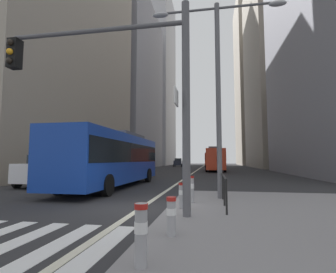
{
  "coord_description": "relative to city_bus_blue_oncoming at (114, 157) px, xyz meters",
  "views": [
    {
      "loc": [
        2.45,
        -8.6,
        1.66
      ],
      "look_at": [
        -3.24,
        23.81,
        4.64
      ],
      "focal_mm": 27.26,
      "sensor_mm": 36.0,
      "label": 1
    }
  ],
  "objects": [
    {
      "name": "bollard_back",
      "position": [
        5.15,
        -5.61,
        -1.17
      ],
      "size": [
        0.2,
        0.2,
        0.93
      ],
      "color": "#99999E",
      "rests_on": "median_island"
    },
    {
      "name": "city_bus_blue_oncoming",
      "position": [
        0.0,
        0.0,
        0.0
      ],
      "size": [
        2.73,
        11.41,
        3.4
      ],
      "color": "#14389E",
      "rests_on": "ground"
    },
    {
      "name": "bollard_front",
      "position": [
        4.89,
        -11.12,
        -1.2
      ],
      "size": [
        0.2,
        0.2,
        0.88
      ],
      "color": "#99999E",
      "rests_on": "median_island"
    },
    {
      "name": "sedan_white_oncoming",
      "position": [
        -4.3,
        -0.11,
        -0.85
      ],
      "size": [
        2.11,
        4.34,
        1.94
      ],
      "color": "silver",
      "rests_on": "ground"
    },
    {
      "name": "city_bus_red_distant",
      "position": [
        5.58,
        46.13,
        -0.0
      ],
      "size": [
        2.88,
        10.68,
        3.4
      ],
      "color": "red",
      "rests_on": "ground"
    },
    {
      "name": "bollard_right",
      "position": [
        4.95,
        -6.74,
        -1.24
      ],
      "size": [
        0.2,
        0.2,
        0.79
      ],
      "color": "#99999E",
      "rests_on": "median_island"
    },
    {
      "name": "car_oncoming_mid",
      "position": [
        -2.16,
        45.32,
        -0.85
      ],
      "size": [
        2.13,
        4.05,
        1.94
      ],
      "color": "#232838",
      "rests_on": "ground"
    },
    {
      "name": "office_tower_right_far",
      "position": [
        20.47,
        67.3,
        24.39
      ],
      "size": [
        13.23,
        19.4,
        52.44
      ],
      "primitive_type": "cube",
      "color": "gray",
      "rests_on": "ground"
    },
    {
      "name": "city_bus_red_receding",
      "position": [
        6.18,
        23.52,
        0.0
      ],
      "size": [
        2.87,
        11.73,
        3.4
      ],
      "color": "red",
      "rests_on": "ground"
    },
    {
      "name": "crosswalk_stripes",
      "position": [
        2.47,
        -10.12,
        -1.83
      ],
      "size": [
        6.75,
        3.2,
        0.01
      ],
      "color": "silver",
      "rests_on": "ground"
    },
    {
      "name": "pedestrian_railing",
      "position": [
        6.27,
        -5.33,
        -0.96
      ],
      "size": [
        0.06,
        4.22,
        0.98
      ],
      "color": "black",
      "rests_on": "median_island"
    },
    {
      "name": "bollard_left",
      "position": [
        5.08,
        -9.6,
        -1.26
      ],
      "size": [
        0.2,
        0.2,
        0.76
      ],
      "color": "#99999E",
      "rests_on": "median_island"
    },
    {
      "name": "ground_plane",
      "position": [
        3.47,
        13.88,
        -1.84
      ],
      "size": [
        160.0,
        160.0,
        0.0
      ],
      "primitive_type": "plane",
      "color": "#28282B"
    },
    {
      "name": "office_tower_left_mid",
      "position": [
        -12.53,
        38.0,
        16.22
      ],
      "size": [
        11.37,
        23.04,
        36.1
      ],
      "primitive_type": "cube",
      "color": "gray",
      "rests_on": "ground"
    },
    {
      "name": "office_tower_right_mid",
      "position": [
        20.47,
        41.64,
        19.76
      ],
      "size": [
        12.44,
        22.66,
        43.19
      ],
      "primitive_type": "cube",
      "color": "gray",
      "rests_on": "ground"
    },
    {
      "name": "street_lamp_post",
      "position": [
        6.17,
        -4.41,
        3.45
      ],
      "size": [
        5.5,
        0.32,
        8.0
      ],
      "color": "#56565B",
      "rests_on": "median_island"
    },
    {
      "name": "car_receding_far",
      "position": [
        6.89,
        33.19,
        -0.85
      ],
      "size": [
        2.18,
        4.52,
        1.94
      ],
      "color": "gold",
      "rests_on": "ground"
    },
    {
      "name": "car_receding_near",
      "position": [
        6.64,
        35.73,
        -0.85
      ],
      "size": [
        2.06,
        4.39,
        1.94
      ],
      "color": "silver",
      "rests_on": "ground"
    },
    {
      "name": "median_island",
      "position": [
        8.97,
        -7.12,
        -1.76
      ],
      "size": [
        9.0,
        10.0,
        0.15
      ],
      "primitive_type": "cube",
      "color": "gray",
      "rests_on": "ground"
    },
    {
      "name": "traffic_signal_gantry",
      "position": [
        3.3,
        -7.83,
        2.26
      ],
      "size": [
        5.77,
        0.65,
        6.0
      ],
      "color": "#515156",
      "rests_on": "median_island"
    },
    {
      "name": "office_tower_left_far",
      "position": [
        -12.53,
        63.57,
        25.56
      ],
      "size": [
        11.53,
        19.36,
        54.8
      ],
      "primitive_type": "cube",
      "color": "#9E9EA3",
      "rests_on": "ground"
    },
    {
      "name": "lane_centre_line",
      "position": [
        3.47,
        23.88,
        -1.83
      ],
      "size": [
        0.2,
        80.0,
        0.01
      ],
      "primitive_type": "cube",
      "color": "beige",
      "rests_on": "ground"
    }
  ]
}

